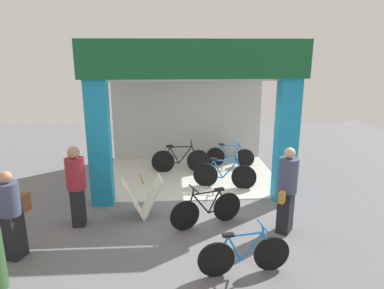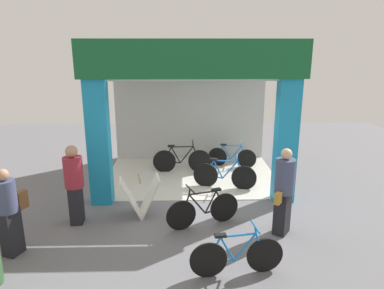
% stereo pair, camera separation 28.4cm
% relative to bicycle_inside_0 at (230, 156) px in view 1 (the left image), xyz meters
% --- Properties ---
extents(ground_plane, '(17.39, 17.39, 0.00)m').
position_rel_bicycle_inside_0_xyz_m(ground_plane, '(-1.24, -2.41, -0.32)').
color(ground_plane, slate).
rests_on(ground_plane, ground).
extents(shop_facade, '(4.89, 3.66, 3.67)m').
position_rel_bicycle_inside_0_xyz_m(shop_facade, '(-1.24, -0.83, 1.61)').
color(shop_facade, beige).
rests_on(shop_facade, ground).
extents(bicycle_inside_0, '(1.42, 0.44, 0.80)m').
position_rel_bicycle_inside_0_xyz_m(bicycle_inside_0, '(0.00, 0.00, 0.00)').
color(bicycle_inside_0, black).
rests_on(bicycle_inside_0, ground).
extents(bicycle_inside_1, '(1.67, 0.46, 0.92)m').
position_rel_bicycle_inside_0_xyz_m(bicycle_inside_1, '(-1.50, -0.42, 0.05)').
color(bicycle_inside_1, black).
rests_on(bicycle_inside_1, ground).
extents(bicycle_inside_2, '(1.58, 0.49, 0.89)m').
position_rel_bicycle_inside_0_xyz_m(bicycle_inside_2, '(-0.42, -1.66, 0.04)').
color(bicycle_inside_2, black).
rests_on(bicycle_inside_2, ground).
extents(bicycle_parked_0, '(1.51, 0.41, 0.83)m').
position_rel_bicycle_inside_0_xyz_m(bicycle_parked_0, '(-0.64, -5.20, 0.01)').
color(bicycle_parked_0, black).
rests_on(bicycle_parked_0, ground).
extents(bicycle_parked_1, '(1.48, 0.60, 0.86)m').
position_rel_bicycle_inside_0_xyz_m(bicycle_parked_1, '(-1.07, -3.59, 0.02)').
color(bicycle_parked_1, black).
rests_on(bicycle_parked_1, ground).
extents(sandwich_board_sign, '(0.92, 0.69, 0.87)m').
position_rel_bicycle_inside_0_xyz_m(sandwich_board_sign, '(-2.39, -3.11, 0.11)').
color(sandwich_board_sign, silver).
rests_on(sandwich_board_sign, ground).
extents(pedestrian_0, '(0.41, 0.41, 1.65)m').
position_rel_bicycle_inside_0_xyz_m(pedestrian_0, '(-3.66, -3.39, 0.55)').
color(pedestrian_0, black).
rests_on(pedestrian_0, ground).
extents(pedestrian_1, '(0.51, 0.58, 1.72)m').
position_rel_bicycle_inside_0_xyz_m(pedestrian_1, '(0.43, -3.93, 0.57)').
color(pedestrian_1, black).
rests_on(pedestrian_1, ground).
extents(pedestrian_2, '(0.44, 0.62, 1.57)m').
position_rel_bicycle_inside_0_xyz_m(pedestrian_2, '(-4.44, -4.49, 0.49)').
color(pedestrian_2, black).
rests_on(pedestrian_2, ground).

